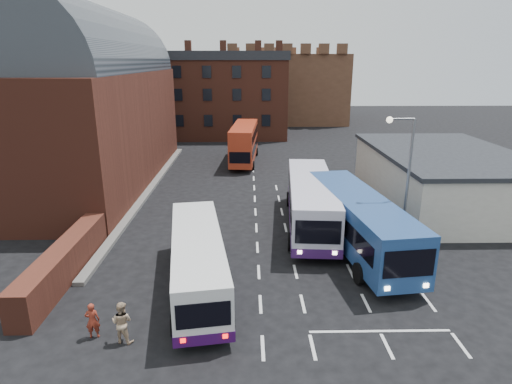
{
  "coord_description": "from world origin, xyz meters",
  "views": [
    {
      "loc": [
        -0.55,
        -18.46,
        11.0
      ],
      "look_at": [
        0.0,
        10.0,
        2.2
      ],
      "focal_mm": 30.0,
      "sensor_mm": 36.0,
      "label": 1
    }
  ],
  "objects_px": {
    "bus_red_double": "(244,143)",
    "street_lamp": "(404,173)",
    "bus_white_inbound": "(311,199)",
    "bus_white_outbound": "(198,258)",
    "pedestrian_red": "(92,320)",
    "bus_blue": "(359,219)",
    "pedestrian_beige": "(122,322)"
  },
  "relations": [
    {
      "from": "bus_red_double",
      "to": "street_lamp",
      "type": "xyz_separation_m",
      "value": [
        9.28,
        -23.49,
        2.63
      ]
    },
    {
      "from": "street_lamp",
      "to": "bus_white_inbound",
      "type": "bearing_deg",
      "value": 138.58
    },
    {
      "from": "street_lamp",
      "to": "bus_white_outbound",
      "type": "bearing_deg",
      "value": -160.02
    },
    {
      "from": "pedestrian_red",
      "to": "bus_red_double",
      "type": "bearing_deg",
      "value": -109.85
    },
    {
      "from": "bus_red_double",
      "to": "street_lamp",
      "type": "distance_m",
      "value": 25.4
    },
    {
      "from": "bus_white_inbound",
      "to": "pedestrian_red",
      "type": "xyz_separation_m",
      "value": [
        -10.66,
        -12.12,
        -1.2
      ]
    },
    {
      "from": "bus_white_outbound",
      "to": "pedestrian_red",
      "type": "xyz_separation_m",
      "value": [
        -3.91,
        -3.9,
        -0.89
      ]
    },
    {
      "from": "bus_white_inbound",
      "to": "street_lamp",
      "type": "distance_m",
      "value": 6.8
    },
    {
      "from": "bus_blue",
      "to": "pedestrian_red",
      "type": "bearing_deg",
      "value": 25.47
    },
    {
      "from": "bus_white_outbound",
      "to": "pedestrian_beige",
      "type": "xyz_separation_m",
      "value": [
        -2.61,
        -4.21,
        -0.79
      ]
    },
    {
      "from": "bus_blue",
      "to": "pedestrian_red",
      "type": "height_order",
      "value": "bus_blue"
    },
    {
      "from": "street_lamp",
      "to": "pedestrian_red",
      "type": "height_order",
      "value": "street_lamp"
    },
    {
      "from": "bus_red_double",
      "to": "pedestrian_red",
      "type": "bearing_deg",
      "value": 83.53
    },
    {
      "from": "bus_white_inbound",
      "to": "street_lamp",
      "type": "xyz_separation_m",
      "value": [
        4.63,
        -4.08,
        2.87
      ]
    },
    {
      "from": "bus_red_double",
      "to": "street_lamp",
      "type": "bearing_deg",
      "value": 115.87
    },
    {
      "from": "bus_blue",
      "to": "pedestrian_red",
      "type": "relative_size",
      "value": 7.99
    },
    {
      "from": "bus_white_inbound",
      "to": "street_lamp",
      "type": "height_order",
      "value": "street_lamp"
    },
    {
      "from": "bus_blue",
      "to": "bus_red_double",
      "type": "relative_size",
      "value": 1.18
    },
    {
      "from": "bus_white_inbound",
      "to": "bus_red_double",
      "type": "distance_m",
      "value": 19.97
    },
    {
      "from": "bus_red_double",
      "to": "bus_blue",
      "type": "bearing_deg",
      "value": 111.0
    },
    {
      "from": "bus_white_inbound",
      "to": "bus_white_outbound",
      "type": "bearing_deg",
      "value": 55.14
    },
    {
      "from": "bus_blue",
      "to": "bus_white_outbound",
      "type": "bearing_deg",
      "value": 18.76
    },
    {
      "from": "bus_white_outbound",
      "to": "bus_red_double",
      "type": "xyz_separation_m",
      "value": [
        2.1,
        27.63,
        0.55
      ]
    },
    {
      "from": "bus_white_outbound",
      "to": "bus_red_double",
      "type": "height_order",
      "value": "bus_red_double"
    },
    {
      "from": "bus_white_outbound",
      "to": "street_lamp",
      "type": "xyz_separation_m",
      "value": [
        11.38,
        4.14,
        3.18
      ]
    },
    {
      "from": "bus_white_inbound",
      "to": "pedestrian_beige",
      "type": "bearing_deg",
      "value": 57.54
    },
    {
      "from": "street_lamp",
      "to": "bus_blue",
      "type": "bearing_deg",
      "value": 173.43
    },
    {
      "from": "bus_white_outbound",
      "to": "bus_blue",
      "type": "xyz_separation_m",
      "value": [
        9.06,
        4.4,
        0.31
      ]
    },
    {
      "from": "pedestrian_beige",
      "to": "street_lamp",
      "type": "bearing_deg",
      "value": -135.06
    },
    {
      "from": "bus_white_outbound",
      "to": "pedestrian_beige",
      "type": "relative_size",
      "value": 5.96
    },
    {
      "from": "bus_white_outbound",
      "to": "bus_red_double",
      "type": "relative_size",
      "value": 1.0
    },
    {
      "from": "bus_white_inbound",
      "to": "bus_blue",
      "type": "relative_size",
      "value": 0.99
    }
  ]
}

